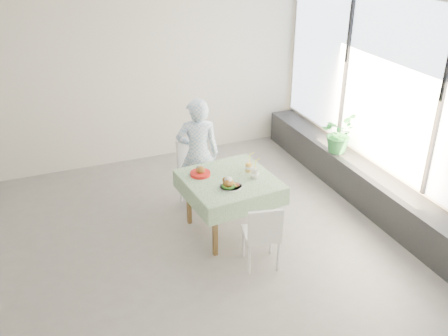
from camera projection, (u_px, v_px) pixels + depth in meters
name	position (u px, v px, depth m)	size (l,w,h in m)	color
floor	(168.00, 245.00, 6.03)	(6.00, 6.00, 0.00)	slate
ceiling	(154.00, 4.00, 4.77)	(6.00, 6.00, 0.00)	white
wall_back	(116.00, 77.00, 7.46)	(6.00, 0.02, 2.80)	beige
wall_front	(264.00, 276.00, 3.33)	(6.00, 0.02, 2.80)	beige
wall_right	(388.00, 103.00, 6.41)	(0.02, 5.00, 2.80)	beige
window_pane	(389.00, 85.00, 6.28)	(0.01, 4.80, 2.18)	#D1E0F9
window_ledge	(363.00, 185.00, 6.86)	(0.40, 4.80, 0.50)	black
cafe_table	(229.00, 199.00, 6.10)	(1.12, 1.12, 0.74)	brown
chair_far	(199.00, 183.00, 6.83)	(0.55, 0.55, 0.91)	white
chair_near	(261.00, 246.00, 5.59)	(0.45, 0.45, 0.80)	white
diner	(198.00, 154.00, 6.52)	(0.56, 0.37, 1.54)	#8FBCE5
main_dish	(230.00, 184.00, 5.75)	(0.28, 0.28, 0.14)	white
juice_cup_orange	(249.00, 167.00, 6.11)	(0.10, 0.10, 0.29)	white
juice_cup_lemonade	(255.00, 173.00, 5.96)	(0.10, 0.10, 0.29)	white
second_dish	(200.00, 173.00, 6.04)	(0.25, 0.25, 0.12)	red
potted_plant	(338.00, 133.00, 7.12)	(0.51, 0.44, 0.56)	#246E32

